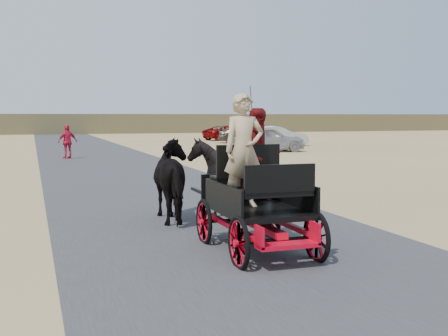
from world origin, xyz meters
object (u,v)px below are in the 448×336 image
object	(u,v)px
carriage	(256,229)
car_d	(229,133)
horse_right	(227,178)
car_a	(267,139)
pedestrian	(68,142)
car_c	(247,135)
horse_left	(177,180)
car_b	(277,136)

from	to	relation	value
carriage	car_d	xyz separation A→B (m)	(13.37, 39.15, 0.29)
horse_right	car_d	size ratio (longest dim) A/B	0.36
carriage	car_a	xyz separation A→B (m)	(10.06, 22.92, 0.41)
carriage	horse_right	xyz separation A→B (m)	(0.55, 3.00, 0.49)
pedestrian	car_c	size ratio (longest dim) A/B	0.37
carriage	car_c	world-z (taller)	car_c
horse_left	pedestrian	size ratio (longest dim) A/B	1.16
pedestrian	car_d	distance (m)	23.45
car_d	horse_right	bearing A→B (deg)	148.49
horse_left	pedestrian	world-z (taller)	pedestrian
car_c	car_a	bearing A→B (deg)	-170.01
horse_left	car_c	xyz separation A→B (m)	(13.46, 30.56, -0.17)
horse_right	car_d	world-z (taller)	horse_right
car_a	car_c	world-z (taller)	car_a
car_b	horse_left	bearing A→B (deg)	165.38
carriage	car_d	world-z (taller)	car_d
car_c	pedestrian	bearing A→B (deg)	155.44
car_c	carriage	bearing A→B (deg)	-176.05
carriage	horse_right	world-z (taller)	horse_right
car_a	pedestrian	bearing A→B (deg)	101.19
carriage	pedestrian	bearing A→B (deg)	94.45
carriage	car_a	world-z (taller)	car_a
horse_left	car_b	distance (m)	29.67
horse_left	horse_right	distance (m)	1.10
carriage	horse_left	bearing A→B (deg)	100.39
horse_left	pedestrian	distance (m)	18.18
car_d	horse_left	bearing A→B (deg)	146.96
horse_right	car_c	xyz separation A→B (m)	(12.36, 30.56, -0.18)
carriage	car_c	bearing A→B (deg)	68.96
horse_right	car_d	bearing A→B (deg)	-109.53
car_b	car_d	distance (m)	10.03
car_b	car_c	world-z (taller)	car_b
carriage	car_b	size ratio (longest dim) A/B	0.55
pedestrian	car_b	distance (m)	17.14
carriage	horse_left	distance (m)	3.09
horse_left	car_b	world-z (taller)	horse_left
horse_left	car_a	distance (m)	22.57
horse_right	car_c	world-z (taller)	horse_right
car_b	car_d	size ratio (longest dim) A/B	0.93
car_a	car_d	xyz separation A→B (m)	(3.31, 16.24, -0.12)
horse_right	pedestrian	bearing A→B (deg)	-83.10
car_d	carriage	bearing A→B (deg)	149.16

